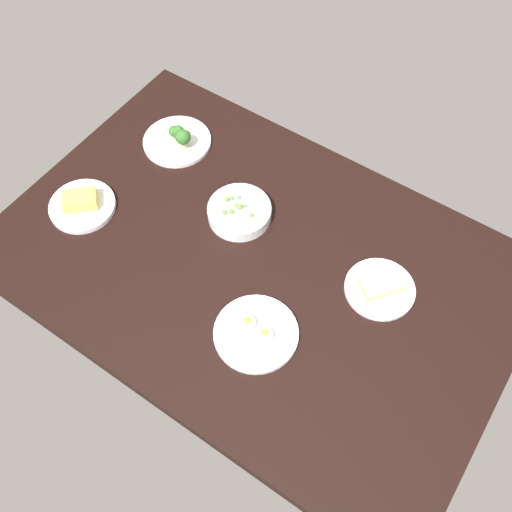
# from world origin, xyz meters

# --- Properties ---
(dining_table) EXTENTS (1.32, 0.88, 0.04)m
(dining_table) POSITION_xyz_m (0.00, 0.00, 0.02)
(dining_table) COLOR black
(dining_table) RESTS_ON ground
(plate_eggs) EXTENTS (0.20, 0.20, 0.04)m
(plate_eggs) POSITION_xyz_m (-0.12, 0.17, 0.05)
(plate_eggs) COLOR silver
(plate_eggs) RESTS_ON dining_table
(bowl_peas) EXTENTS (0.17, 0.17, 0.05)m
(bowl_peas) POSITION_xyz_m (0.12, -0.09, 0.06)
(bowl_peas) COLOR silver
(bowl_peas) RESTS_ON dining_table
(plate_sandwich) EXTENTS (0.18, 0.18, 0.04)m
(plate_sandwich) POSITION_xyz_m (-0.31, -0.10, 0.05)
(plate_sandwich) COLOR silver
(plate_sandwich) RESTS_ON dining_table
(plate_cheese) EXTENTS (0.18, 0.18, 0.05)m
(plate_cheese) POSITION_xyz_m (0.49, 0.13, 0.05)
(plate_cheese) COLOR silver
(plate_cheese) RESTS_ON dining_table
(plate_broccoli) EXTENTS (0.20, 0.20, 0.08)m
(plate_broccoli) POSITION_xyz_m (0.42, -0.21, 0.06)
(plate_broccoli) COLOR silver
(plate_broccoli) RESTS_ON dining_table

